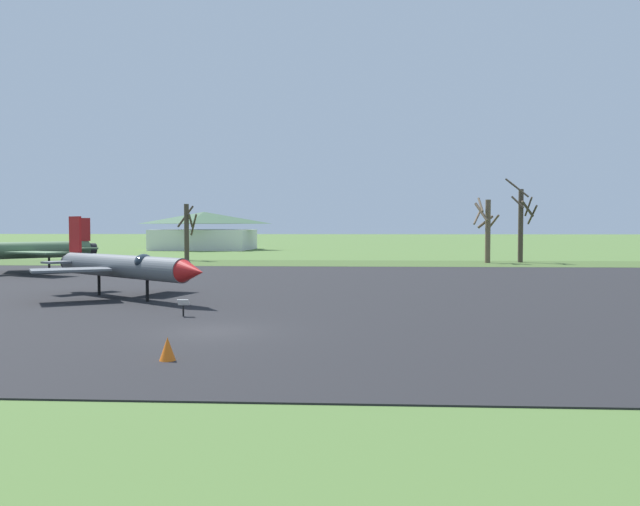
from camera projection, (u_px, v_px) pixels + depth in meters
ground_plane at (214, 332)px, 26.08m from camera, size 600.00×600.00×0.00m
asphalt_apron at (267, 292)px, 41.55m from camera, size 103.91×51.69×0.05m
grass_verge_strip at (306, 263)px, 73.31m from camera, size 163.91×12.00×0.06m
jet_fighter_front_right at (125, 266)px, 37.59m from camera, size 12.02×10.22×4.85m
info_placard_front_right at (183, 306)px, 30.28m from camera, size 0.53×0.26×0.85m
jet_fighter_rear_center at (10, 250)px, 56.60m from camera, size 12.98×12.62×4.98m
bare_tree_far_left at (187, 230)px, 78.86m from camera, size 2.76×2.13×6.87m
bare_tree_left_of_center at (487, 227)px, 73.57m from camera, size 3.02×3.23×7.46m
bare_tree_center at (522, 222)px, 74.39m from camera, size 3.50×3.47×9.64m
visitor_building at (204, 231)px, 115.77m from camera, size 18.03×13.89×6.70m
traffic_cone at (168, 350)px, 20.37m from camera, size 0.55×0.55×0.79m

